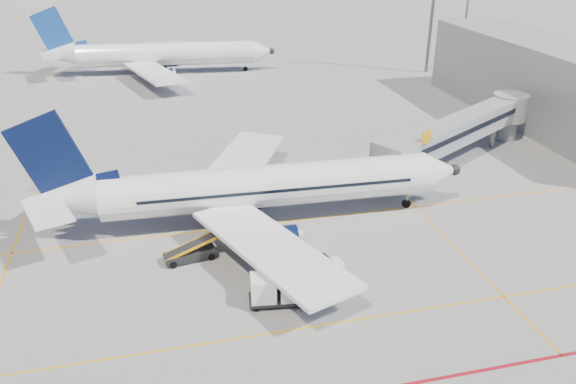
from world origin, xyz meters
name	(u,v)px	position (x,y,z in m)	size (l,w,h in m)	color
ground	(286,276)	(0.00, 0.00, 0.00)	(420.00, 420.00, 0.00)	gray
apron_markings	(291,309)	(-0.58, -3.91, 0.01)	(90.00, 35.12, 0.01)	orange
jet_bridge	(466,128)	(23.51, 16.91, 3.74)	(23.55, 15.78, 6.30)	#93979B
terminal_block	(549,85)	(39.95, 26.00, 5.00)	(10.00, 42.00, 10.00)	#93979B
main_aircraft	(252,188)	(-0.89, 8.59, 3.22)	(37.03, 32.26, 10.88)	white
second_aircraft	(157,55)	(-7.06, 64.63, 3.22)	(39.26, 34.15, 11.48)	white
baggage_tug	(326,267)	(2.84, -0.67, 0.75)	(2.51, 1.87, 1.57)	white
cargo_dolly	(278,289)	(-1.25, -3.07, 1.17)	(4.08, 2.23, 2.13)	black
belt_loader	(192,253)	(-6.41, 3.81, 0.58)	(5.58, 2.09, 2.24)	black
ramp_worker	(339,285)	(2.98, -3.16, 0.79)	(0.58, 0.38, 1.59)	yellow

